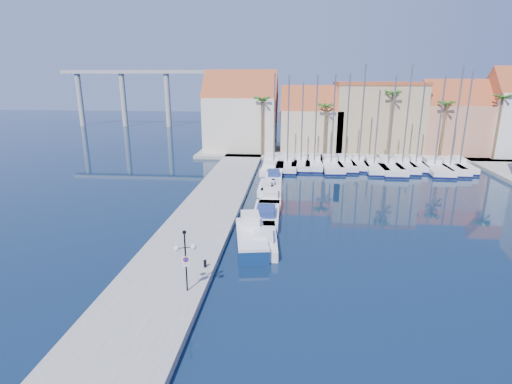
# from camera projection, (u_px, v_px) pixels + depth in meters

# --- Properties ---
(ground) EXTENTS (260.00, 260.00, 0.00)m
(ground) POSITION_uv_depth(u_px,v_px,m) (304.00, 292.00, 24.73)
(ground) COLOR black
(ground) RESTS_ON ground
(quay_west) EXTENTS (6.00, 77.00, 0.50)m
(quay_west) POSITION_uv_depth(u_px,v_px,m) (207.00, 213.00, 38.38)
(quay_west) COLOR gray
(quay_west) RESTS_ON ground
(shore_north) EXTENTS (54.00, 16.00, 0.50)m
(shore_north) POSITION_uv_depth(u_px,v_px,m) (356.00, 152.00, 69.64)
(shore_north) COLOR gray
(shore_north) RESTS_ON ground
(lamp_post) EXTENTS (1.26, 0.66, 3.86)m
(lamp_post) POSITION_uv_depth(u_px,v_px,m) (185.00, 252.00, 23.23)
(lamp_post) COLOR black
(lamp_post) RESTS_ON quay_west
(bollard) EXTENTS (0.20, 0.20, 0.51)m
(bollard) POSITION_uv_depth(u_px,v_px,m) (205.00, 264.00, 26.82)
(bollard) COLOR black
(bollard) RESTS_ON quay_west
(fishing_boat) EXTENTS (3.29, 6.90, 2.32)m
(fishing_boat) POSITION_uv_depth(u_px,v_px,m) (251.00, 236.00, 31.36)
(fishing_boat) COLOR navy
(fishing_boat) RESTS_ON ground
(motorboat_west_0) EXTENTS (2.69, 6.76, 1.40)m
(motorboat_west_0) POSITION_uv_depth(u_px,v_px,m) (263.00, 239.00, 31.50)
(motorboat_west_0) COLOR white
(motorboat_west_0) RESTS_ON ground
(motorboat_west_1) EXTENTS (2.47, 7.43, 1.40)m
(motorboat_west_1) POSITION_uv_depth(u_px,v_px,m) (266.00, 215.00, 37.03)
(motorboat_west_1) COLOR white
(motorboat_west_1) RESTS_ON ground
(motorboat_west_2) EXTENTS (2.47, 7.04, 1.40)m
(motorboat_west_2) POSITION_uv_depth(u_px,v_px,m) (271.00, 196.00, 42.76)
(motorboat_west_2) COLOR white
(motorboat_west_2) RESTS_ON ground
(motorboat_west_3) EXTENTS (1.75, 5.42, 1.40)m
(motorboat_west_3) POSITION_uv_depth(u_px,v_px,m) (266.00, 187.00, 46.36)
(motorboat_west_3) COLOR white
(motorboat_west_3) RESTS_ON ground
(motorboat_west_4) EXTENTS (2.13, 6.36, 1.40)m
(motorboat_west_4) POSITION_uv_depth(u_px,v_px,m) (274.00, 176.00, 51.29)
(motorboat_west_4) COLOR white
(motorboat_west_4) RESTS_ON ground
(motorboat_west_5) EXTENTS (2.78, 7.51, 1.40)m
(motorboat_west_5) POSITION_uv_depth(u_px,v_px,m) (271.00, 168.00, 56.10)
(motorboat_west_5) COLOR white
(motorboat_west_5) RESTS_ON ground
(sailboat_0) EXTENTS (3.18, 11.48, 13.29)m
(sailboat_0) POSITION_uv_depth(u_px,v_px,m) (274.00, 163.00, 59.16)
(sailboat_0) COLOR white
(sailboat_0) RESTS_ON ground
(sailboat_1) EXTENTS (3.22, 11.07, 13.02)m
(sailboat_1) POSITION_uv_depth(u_px,v_px,m) (288.00, 163.00, 58.82)
(sailboat_1) COLOR white
(sailboat_1) RESTS_ON ground
(sailboat_2) EXTENTS (2.94, 10.25, 12.08)m
(sailboat_2) POSITION_uv_depth(u_px,v_px,m) (301.00, 162.00, 59.43)
(sailboat_2) COLOR white
(sailboat_2) RESTS_ON ground
(sailboat_3) EXTENTS (3.05, 9.63, 13.04)m
(sailboat_3) POSITION_uv_depth(u_px,v_px,m) (314.00, 163.00, 58.98)
(sailboat_3) COLOR white
(sailboat_3) RESTS_ON ground
(sailboat_4) EXTENTS (3.35, 10.73, 13.18)m
(sailboat_4) POSITION_uv_depth(u_px,v_px,m) (330.00, 164.00, 58.22)
(sailboat_4) COLOR white
(sailboat_4) RESTS_ON ground
(sailboat_5) EXTENTS (2.97, 9.75, 13.27)m
(sailboat_5) POSITION_uv_depth(u_px,v_px,m) (344.00, 163.00, 58.75)
(sailboat_5) COLOR white
(sailboat_5) RESTS_ON ground
(sailboat_6) EXTENTS (2.77, 8.81, 14.56)m
(sailboat_6) POSITION_uv_depth(u_px,v_px,m) (358.00, 162.00, 59.00)
(sailboat_6) COLOR white
(sailboat_6) RESTS_ON ground
(sailboat_7) EXTENTS (2.97, 10.66, 11.11)m
(sailboat_7) POSITION_uv_depth(u_px,v_px,m) (373.00, 165.00, 57.65)
(sailboat_7) COLOR white
(sailboat_7) RESTS_ON ground
(sailboat_8) EXTENTS (3.31, 11.69, 12.98)m
(sailboat_8) POSITION_uv_depth(u_px,v_px,m) (387.00, 165.00, 57.30)
(sailboat_8) COLOR white
(sailboat_8) RESTS_ON ground
(sailboat_9) EXTENTS (2.81, 10.59, 14.41)m
(sailboat_9) POSITION_uv_depth(u_px,v_px,m) (401.00, 164.00, 57.95)
(sailboat_9) COLOR white
(sailboat_9) RESTS_ON ground
(sailboat_10) EXTENTS (2.89, 8.63, 12.05)m
(sailboat_10) POSITION_uv_depth(u_px,v_px,m) (415.00, 164.00, 58.19)
(sailboat_10) COLOR white
(sailboat_10) RESTS_ON ground
(sailboat_11) EXTENTS (3.41, 11.38, 13.06)m
(sailboat_11) POSITION_uv_depth(u_px,v_px,m) (433.00, 166.00, 56.88)
(sailboat_11) COLOR white
(sailboat_11) RESTS_ON ground
(sailboat_12) EXTENTS (2.72, 10.16, 14.28)m
(sailboat_12) POSITION_uv_depth(u_px,v_px,m) (448.00, 166.00, 56.85)
(sailboat_12) COLOR white
(sailboat_12) RESTS_ON ground
(sailboat_13) EXTENTS (2.61, 9.17, 13.54)m
(sailboat_13) POSITION_uv_depth(u_px,v_px,m) (458.00, 165.00, 57.43)
(sailboat_13) COLOR white
(sailboat_13) RESTS_ON ground
(building_0) EXTENTS (12.30, 9.00, 13.50)m
(building_0) POSITION_uv_depth(u_px,v_px,m) (241.00, 115.00, 68.75)
(building_0) COLOR beige
(building_0) RESTS_ON shore_north
(building_1) EXTENTS (10.30, 8.00, 11.00)m
(building_1) POSITION_uv_depth(u_px,v_px,m) (311.00, 123.00, 68.01)
(building_1) COLOR tan
(building_1) RESTS_ON shore_north
(building_2) EXTENTS (14.20, 10.20, 11.50)m
(building_2) POSITION_uv_depth(u_px,v_px,m) (376.00, 117.00, 67.70)
(building_2) COLOR tan
(building_2) RESTS_ON shore_north
(building_3) EXTENTS (10.30, 8.00, 12.00)m
(building_3) POSITION_uv_depth(u_px,v_px,m) (452.00, 121.00, 65.76)
(building_3) COLOR tan
(building_3) RESTS_ON shore_north
(palm_0) EXTENTS (2.60, 2.60, 10.15)m
(palm_0) POSITION_uv_depth(u_px,v_px,m) (262.00, 101.00, 62.90)
(palm_0) COLOR brown
(palm_0) RESTS_ON shore_north
(palm_1) EXTENTS (2.60, 2.60, 9.15)m
(palm_1) POSITION_uv_depth(u_px,v_px,m) (326.00, 108.00, 62.25)
(palm_1) COLOR brown
(palm_1) RESTS_ON shore_north
(palm_2) EXTENTS (2.60, 2.60, 11.15)m
(palm_2) POSITION_uv_depth(u_px,v_px,m) (393.00, 96.00, 60.82)
(palm_2) COLOR brown
(palm_2) RESTS_ON shore_north
(palm_3) EXTENTS (2.60, 2.60, 9.65)m
(palm_3) POSITION_uv_depth(u_px,v_px,m) (446.00, 106.00, 60.49)
(palm_3) COLOR brown
(palm_3) RESTS_ON shore_north
(palm_4) EXTENTS (2.60, 2.60, 10.65)m
(palm_4) POSITION_uv_depth(u_px,v_px,m) (502.00, 100.00, 59.50)
(palm_4) COLOR brown
(palm_4) RESTS_ON shore_north
(viaduct) EXTENTS (48.00, 2.20, 14.45)m
(viaduct) POSITION_uv_depth(u_px,v_px,m) (148.00, 87.00, 103.82)
(viaduct) COLOR #9E9E99
(viaduct) RESTS_ON ground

